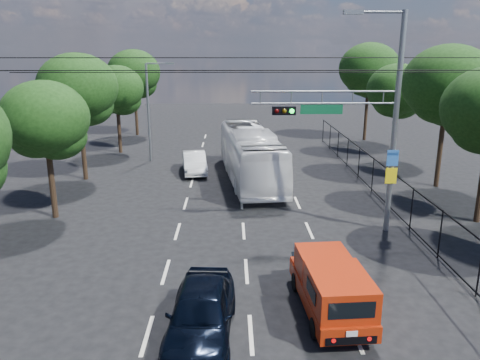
{
  "coord_description": "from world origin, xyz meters",
  "views": [
    {
      "loc": [
        -0.54,
        -11.82,
        7.95
      ],
      "look_at": [
        -0.19,
        6.58,
        2.8
      ],
      "focal_mm": 35.0,
      "sensor_mm": 36.0,
      "label": 1
    }
  ],
  "objects_px": {
    "navy_hatchback": "(201,312)",
    "white_van": "(194,162)",
    "signal_mast": "(368,115)",
    "red_pickup": "(331,286)",
    "white_bus": "(250,155)"
  },
  "relations": [
    {
      "from": "red_pickup",
      "to": "white_van",
      "type": "distance_m",
      "value": 18.25
    },
    {
      "from": "red_pickup",
      "to": "white_van",
      "type": "height_order",
      "value": "red_pickup"
    },
    {
      "from": "white_van",
      "to": "navy_hatchback",
      "type": "bearing_deg",
      "value": -92.94
    },
    {
      "from": "signal_mast",
      "to": "red_pickup",
      "type": "bearing_deg",
      "value": -112.03
    },
    {
      "from": "navy_hatchback",
      "to": "white_van",
      "type": "relative_size",
      "value": 1.09
    },
    {
      "from": "red_pickup",
      "to": "navy_hatchback",
      "type": "bearing_deg",
      "value": -163.01
    },
    {
      "from": "red_pickup",
      "to": "white_van",
      "type": "xyz_separation_m",
      "value": [
        -5.51,
        17.4,
        -0.23
      ]
    },
    {
      "from": "white_bus",
      "to": "white_van",
      "type": "bearing_deg",
      "value": 147.23
    },
    {
      "from": "signal_mast",
      "to": "red_pickup",
      "type": "xyz_separation_m",
      "value": [
        -2.78,
        -6.87,
        -4.32
      ]
    },
    {
      "from": "red_pickup",
      "to": "white_bus",
      "type": "relative_size",
      "value": 0.41
    },
    {
      "from": "navy_hatchback",
      "to": "white_bus",
      "type": "relative_size",
      "value": 0.39
    },
    {
      "from": "signal_mast",
      "to": "navy_hatchback",
      "type": "bearing_deg",
      "value": -129.72
    },
    {
      "from": "white_van",
      "to": "white_bus",
      "type": "bearing_deg",
      "value": -34.4
    },
    {
      "from": "navy_hatchback",
      "to": "white_van",
      "type": "xyz_separation_m",
      "value": [
        -1.58,
        18.6,
        -0.09
      ]
    },
    {
      "from": "signal_mast",
      "to": "white_bus",
      "type": "distance_m",
      "value": 10.5
    }
  ]
}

